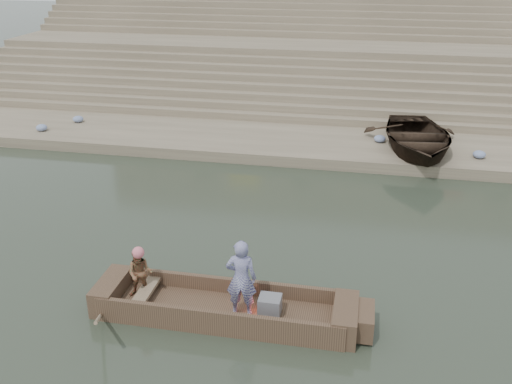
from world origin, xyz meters
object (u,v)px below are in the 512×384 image
(standing_man, at_px, (241,278))
(television, at_px, (269,305))
(rowing_man, at_px, (140,273))
(beached_rowboat, at_px, (417,137))
(main_rowboat, at_px, (224,312))

(standing_man, bearing_deg, television, -171.87)
(standing_man, bearing_deg, rowing_man, -10.33)
(television, bearing_deg, standing_man, -167.26)
(rowing_man, xyz_separation_m, beached_rowboat, (6.39, 10.42, 0.11))
(rowing_man, bearing_deg, beached_rowboat, 48.64)
(beached_rowboat, bearing_deg, main_rowboat, -119.93)
(standing_man, bearing_deg, beached_rowboat, -115.63)
(main_rowboat, bearing_deg, television, 0.00)
(main_rowboat, xyz_separation_m, television, (0.98, 0.00, 0.31))
(rowing_man, bearing_deg, television, -11.91)
(television, bearing_deg, beached_rowboat, 71.46)
(main_rowboat, distance_m, television, 1.03)
(television, distance_m, beached_rowboat, 11.11)
(beached_rowboat, bearing_deg, rowing_man, -128.24)
(television, height_order, beached_rowboat, beached_rowboat)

